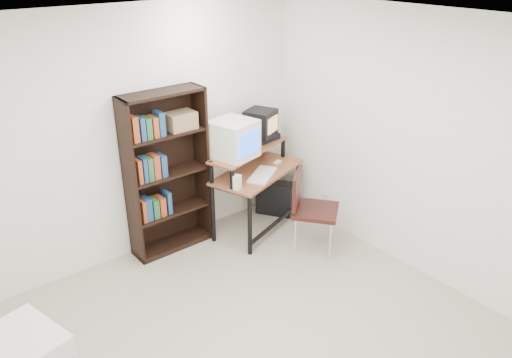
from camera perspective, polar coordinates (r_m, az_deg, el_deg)
floor at (r=4.42m, az=0.25°, el=-18.74°), size 4.00×4.00×0.01m
ceiling at (r=3.23m, az=0.34°, el=16.91°), size 4.00×4.00×0.01m
back_wall at (r=5.22m, az=-13.73°, el=4.62°), size 4.00×0.01×2.60m
right_wall at (r=5.04m, az=18.28°, el=3.31°), size 0.01×4.00×2.60m
computer_desk at (r=5.72m, az=-0.00°, el=0.50°), size 1.27×0.91×0.98m
crt_monitor at (r=5.40m, az=-2.59°, el=4.59°), size 0.52×0.52×0.41m
vcr at (r=5.91m, az=0.72°, el=4.76°), size 0.39×0.30×0.08m
crt_tv at (r=5.83m, az=0.53°, el=6.46°), size 0.42×0.41×0.30m
cd_spindle at (r=5.64m, az=-0.24°, el=3.60°), size 0.16×0.16×0.05m
keyboard at (r=5.57m, az=0.73°, el=0.41°), size 0.51×0.43×0.03m
mousepad at (r=5.90m, az=2.52°, el=1.69°), size 0.26×0.23×0.01m
mouse at (r=5.90m, az=2.50°, el=1.90°), size 0.11×0.09×0.03m
desk_speaker at (r=5.24m, az=-2.21°, el=-0.44°), size 0.10×0.10×0.17m
pc_tower at (r=6.24m, az=2.18°, el=-2.16°), size 0.41×0.49×0.42m
school_chair at (r=5.35m, az=6.04°, el=-2.80°), size 0.65×0.65×0.92m
bookshelf at (r=5.34m, az=-10.27°, el=0.90°), size 0.89×0.30×1.77m
wall_outlet at (r=6.07m, az=8.04°, el=-2.27°), size 0.02×0.08×0.12m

